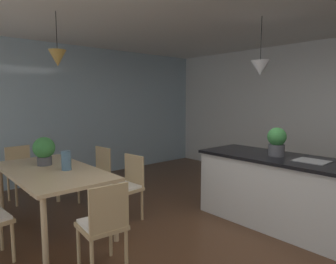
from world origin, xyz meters
name	(u,v)px	position (x,y,z in m)	size (l,w,h in m)	color
ground_plane	(237,255)	(0.00, 0.00, -0.02)	(10.00, 8.40, 0.04)	#4C301E
window_wall_left_glazing	(73,113)	(-4.06, 0.00, 1.35)	(0.06, 8.40, 2.70)	#9EB7C6
dining_table	(51,174)	(-1.96, -1.22, 0.68)	(1.92, 0.96, 0.75)	#D1B284
chair_kitchen_end	(104,223)	(-0.64, -1.22, 0.47)	(0.43, 0.43, 0.87)	tan
chair_far_left	(96,173)	(-2.40, -0.37, 0.47)	(0.43, 0.43, 0.87)	tan
chair_window_end	(22,171)	(-3.29, -1.22, 0.47)	(0.43, 0.43, 0.87)	tan
chair_far_right	(127,185)	(-1.54, -0.37, 0.47)	(0.43, 0.43, 0.87)	tan
kitchen_island	(287,192)	(0.02, 1.01, 0.46)	(2.30, 0.84, 0.91)	silver
pendant_over_table	(58,58)	(-1.96, -1.08, 2.14)	(0.21, 0.21, 0.66)	black
pendant_over_island_main	(260,68)	(-0.42, 1.01, 2.04)	(0.24, 0.24, 0.76)	black
potted_plant_on_island	(277,141)	(-0.15, 1.01, 1.10)	(0.24, 0.24, 0.37)	#4C4C51
potted_plant_on_table	(44,150)	(-2.26, -1.20, 0.96)	(0.29, 0.29, 0.38)	#4C4C51
vase_on_dining_table	(66,161)	(-1.80, -1.09, 0.87)	(0.12, 0.12, 0.24)	slate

